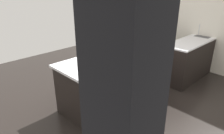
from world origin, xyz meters
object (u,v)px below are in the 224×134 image
oven_range (146,44)px  stool_by_window (156,91)px  fruit_bowl (128,49)px  water_bottle (96,58)px  apple_green (122,52)px  stool_middle (113,118)px  cutting_board (119,56)px  apple_yellow (117,54)px  kitchen_island (108,81)px

oven_range → stool_by_window: oven_range is taller
stool_by_window → fruit_bowl: bearing=-90.4°
water_bottle → oven_range: bearing=-158.6°
apple_green → fruit_bowl: (-0.24, -0.08, -0.02)m
stool_middle → cutting_board: (-0.77, -0.61, 0.62)m
stool_middle → fruit_bowl: 1.50m
fruit_bowl → apple_yellow: bearing=15.3°
stool_middle → apple_green: apple_green is taller
stool_middle → apple_green: 1.29m
cutting_board → stool_by_window: bearing=120.5°
stool_by_window → stool_middle: size_ratio=1.00×
kitchen_island → stool_middle: 0.91m
cutting_board → apple_yellow: 0.06m
stool_by_window → water_bottle: (0.92, -0.59, 0.73)m
oven_range → apple_yellow: bearing=24.9°
oven_range → fruit_bowl: (1.96, 0.99, 0.49)m
stool_by_window → apple_yellow: size_ratio=8.09×
oven_range → apple_green: (2.21, 1.07, 0.51)m
oven_range → kitchen_island: (2.53, 1.03, 0.02)m
stool_middle → water_bottle: (-0.21, -0.59, 0.73)m
apple_yellow → stool_by_window: bearing=121.9°
kitchen_island → fruit_bowl: size_ratio=9.23×
water_bottle → fruit_bowl: bearing=-171.1°
fruit_bowl → oven_range: bearing=-153.3°
stool_middle → water_bottle: bearing=-109.3°
oven_range → apple_green: bearing=25.8°
cutting_board → fruit_bowl: 0.39m
oven_range → stool_middle: oven_range is taller
fruit_bowl → kitchen_island: bearing=4.8°
oven_range → stool_middle: (3.10, 1.72, -0.16)m
stool_by_window → fruit_bowl: fruit_bowl is taller
stool_by_window → stool_middle: (1.13, 0.00, 0.00)m
stool_by_window → apple_yellow: apple_yellow is taller
oven_range → fruit_bowl: 2.25m
apple_yellow → cutting_board: bearing=150.2°
cutting_board → apple_green: 0.14m
stool_by_window → fruit_bowl: 0.98m
oven_range → stool_middle: 3.55m
stool_middle → water_bottle: size_ratio=1.86×
kitchen_island → water_bottle: 0.67m
water_bottle → fruit_bowl: (-0.93, -0.14, -0.08)m
stool_by_window → apple_yellow: 0.99m
oven_range → cutting_board: 2.62m
apple_green → stool_by_window: bearing=110.0°
apple_yellow → apple_green: size_ratio=0.90×
apple_green → water_bottle: 0.69m
stool_middle → apple_yellow: apple_yellow is taller
cutting_board → fruit_bowl: fruit_bowl is taller
kitchen_island → apple_green: apple_green is taller
cutting_board → fruit_bowl: (-0.37, -0.13, 0.03)m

